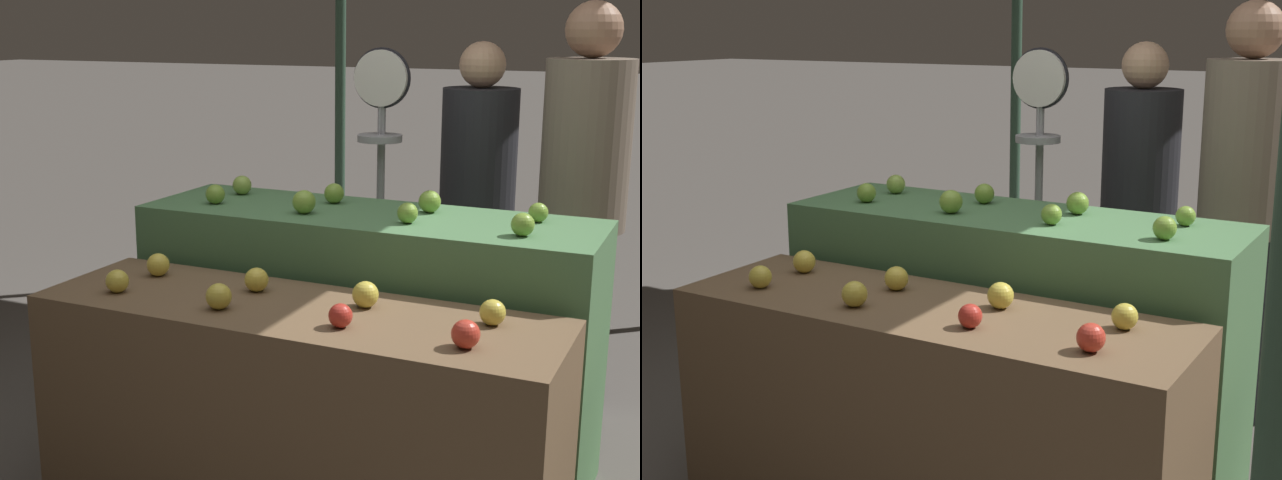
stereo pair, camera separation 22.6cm
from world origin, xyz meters
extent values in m
cylinder|color=#33513D|center=(-1.21, 3.02, 1.34)|extent=(0.07, 0.07, 2.67)
cube|color=brown|center=(0.00, 0.00, 0.40)|extent=(1.73, 0.55, 0.80)
cube|color=#4C7A4C|center=(0.00, 0.60, 0.50)|extent=(1.73, 0.55, 0.99)
sphere|color=gold|center=(-0.61, -0.11, 0.84)|extent=(0.08, 0.08, 0.08)
sphere|color=gold|center=(-0.21, -0.12, 0.84)|extent=(0.08, 0.08, 0.08)
sphere|color=#B72D23|center=(0.21, -0.11, 0.84)|extent=(0.07, 0.07, 0.07)
sphere|color=red|center=(0.60, -0.12, 0.84)|extent=(0.08, 0.08, 0.08)
sphere|color=yellow|center=(-0.61, 0.11, 0.84)|extent=(0.08, 0.08, 0.08)
sphere|color=yellow|center=(-0.20, 0.10, 0.84)|extent=(0.08, 0.08, 0.08)
sphere|color=gold|center=(0.20, 0.10, 0.84)|extent=(0.09, 0.09, 0.09)
sphere|color=gold|center=(0.61, 0.11, 0.84)|extent=(0.08, 0.08, 0.08)
sphere|color=#7AA338|center=(-0.61, 0.50, 1.03)|extent=(0.08, 0.08, 0.08)
sphere|color=#84AD3D|center=(-0.21, 0.49, 1.04)|extent=(0.09, 0.09, 0.09)
sphere|color=#7AA338|center=(0.19, 0.50, 1.03)|extent=(0.07, 0.07, 0.07)
sphere|color=#7AA338|center=(0.61, 0.48, 1.03)|extent=(0.08, 0.08, 0.08)
sphere|color=#8EB247|center=(-0.61, 0.72, 1.03)|extent=(0.08, 0.08, 0.08)
sphere|color=#7AA338|center=(-0.19, 0.71, 1.03)|extent=(0.08, 0.08, 0.08)
sphere|color=#7AA338|center=(0.20, 0.71, 1.04)|extent=(0.08, 0.08, 0.08)
sphere|color=#7AA338|center=(0.61, 0.72, 1.03)|extent=(0.07, 0.07, 0.07)
cylinder|color=#99999E|center=(-0.22, 1.28, 0.74)|extent=(0.04, 0.04, 1.47)
cylinder|color=black|center=(-0.22, 1.28, 1.45)|extent=(0.26, 0.01, 0.26)
cylinder|color=silver|center=(-0.22, 1.26, 1.45)|extent=(0.24, 0.02, 0.24)
cylinder|color=#99999E|center=(-0.22, 1.26, 1.26)|extent=(0.01, 0.01, 0.14)
cylinder|color=#99999E|center=(-0.22, 1.26, 1.19)|extent=(0.20, 0.20, 0.03)
cube|color=#2D2D38|center=(0.13, 1.63, 0.37)|extent=(0.28, 0.19, 0.75)
cylinder|color=#232328|center=(0.13, 1.63, 1.07)|extent=(0.39, 0.39, 0.65)
sphere|color=tan|center=(0.13, 1.63, 1.50)|extent=(0.21, 0.21, 0.21)
cube|color=#2D2D38|center=(0.64, 1.45, 0.41)|extent=(0.30, 0.21, 0.83)
cylinder|color=#756656|center=(0.64, 1.45, 1.18)|extent=(0.42, 0.42, 0.72)
sphere|color=#936B51|center=(0.64, 1.45, 1.66)|extent=(0.23, 0.23, 0.23)
camera|label=1|loc=(1.25, -2.41, 1.69)|focal=50.00mm
camera|label=2|loc=(1.45, -2.30, 1.69)|focal=50.00mm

